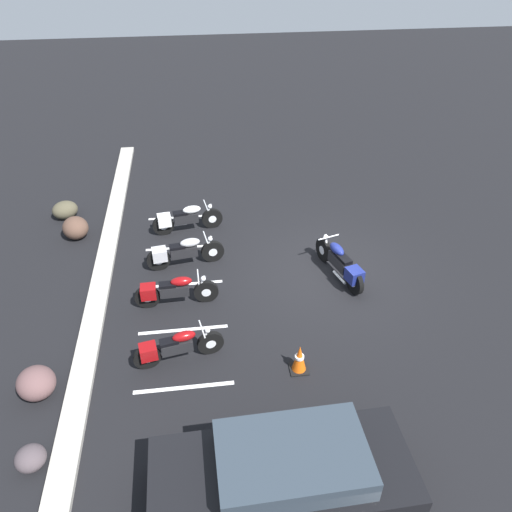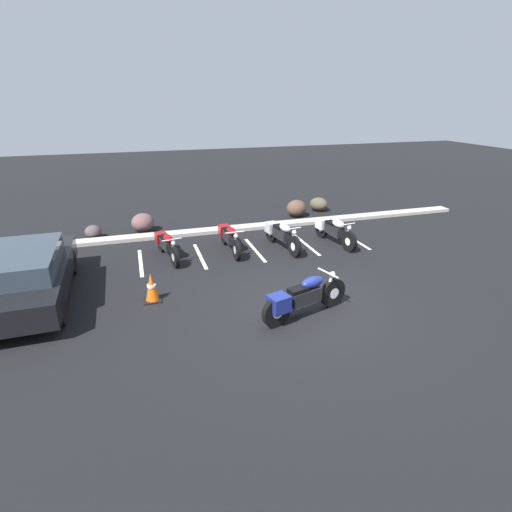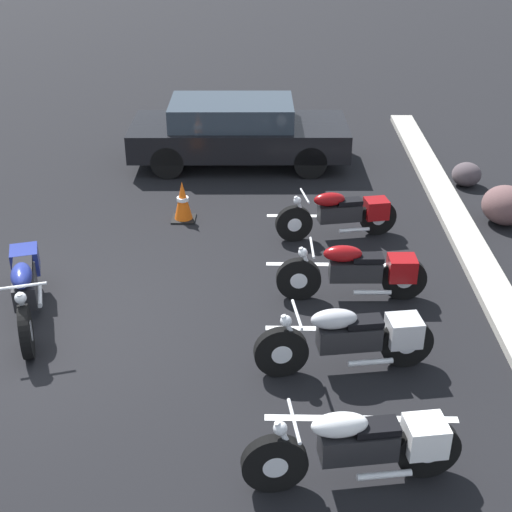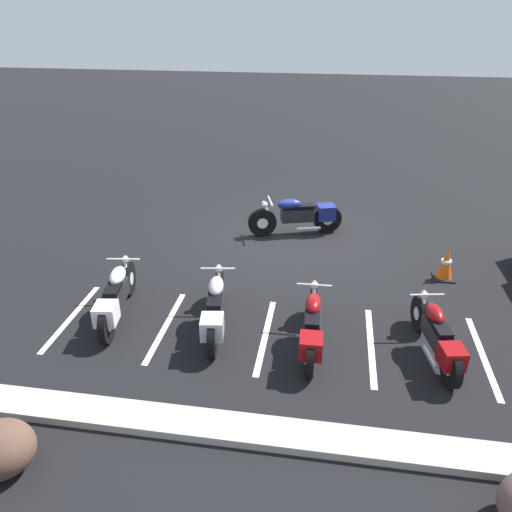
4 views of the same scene
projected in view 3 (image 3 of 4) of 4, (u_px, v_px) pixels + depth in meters
The scene contains 14 objects.
ground at pixel (43, 328), 9.27m from camera, with size 60.00×60.00×0.00m, color black.
motorcycle_navy_featured at pixel (25, 285), 9.30m from camera, with size 2.19×0.92×0.88m.
parked_bike_0 at pixel (343, 213), 11.40m from camera, with size 0.69×1.98×0.78m.
parked_bike_1 at pixel (360, 271), 9.71m from camera, with size 0.58×2.07×0.81m.
parked_bike_2 at pixel (354, 337), 8.29m from camera, with size 0.69×2.13×0.84m.
parked_bike_3 at pixel (364, 445), 6.73m from camera, with size 0.68×2.13×0.84m.
car_black at pixel (237, 131), 14.24m from camera, with size 1.89×4.34×1.29m.
landscape_rock_1 at pixel (506, 205), 11.89m from camera, with size 0.76×0.80×0.66m, color brown.
landscape_rock_3 at pixel (467, 174), 13.40m from camera, with size 0.53×0.55×0.45m, color #483E43.
traffic_cone at pixel (183, 202), 12.01m from camera, with size 0.40×0.40×0.70m.
stall_line_0 at pixel (328, 216), 12.29m from camera, with size 0.10×2.10×0.00m, color white.
stall_line_1 at pixel (336, 264), 10.76m from camera, with size 0.10×2.10×0.00m, color white.
stall_line_2 at pixel (346, 329), 9.24m from camera, with size 0.10×2.10×0.00m, color white.
stall_line_3 at pixel (361, 419), 7.71m from camera, with size 0.10×2.10×0.00m, color white.
Camera 3 is at (7.67, 2.92, 5.20)m, focal length 50.00 mm.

